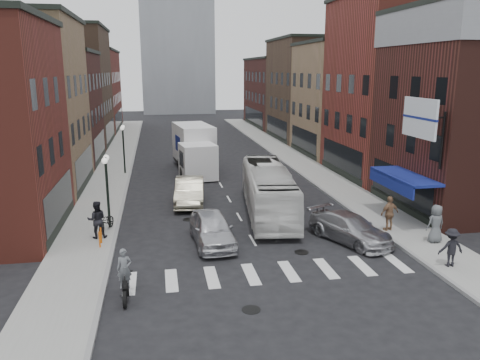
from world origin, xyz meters
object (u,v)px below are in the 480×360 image
Objects in this scene: sedan_left_near at (212,229)px; parked_bicycle at (107,222)px; streetlamp_near at (107,178)px; box_truck at (195,150)px; sedan_left_far at (190,191)px; curb_car at (350,228)px; bike_rack at (100,237)px; ped_right_a at (451,247)px; streetlamp_far at (123,140)px; ped_right_b at (390,213)px; ped_left_solo at (97,220)px; transit_bus at (268,190)px; billboard_sign at (421,119)px; motorcycle_rider at (125,276)px; ped_right_c at (436,224)px.

parked_bicycle is (-5.39, 2.55, -0.18)m from sedan_left_near.
streetlamp_near is 0.44× the size of box_truck.
streetlamp_near is 0.79× the size of sedan_left_far.
box_truck is 1.92× the size of curb_car.
ped_right_a reaches higher than bike_rack.
box_truck is at bearing 70.15° from bike_rack.
ped_right_b is (14.84, -17.17, -1.81)m from streetlamp_far.
curb_car is (12.27, -18.00, -2.21)m from streetlamp_far.
parked_bicycle is at bearing -113.10° from ped_left_solo.
ped_left_solo is (-9.70, -2.94, -0.34)m from transit_bus.
box_truck reaches higher than ped_right_a.
billboard_sign reaches higher than ped_right_a.
curb_car is (12.27, -4.00, -2.21)m from streetlamp_near.
parked_bicycle is at bearing 96.45° from motorcycle_rider.
streetlamp_far is 22.76m from ped_right_b.
ped_right_b is (5.59, -4.51, -0.36)m from transit_bus.
sedan_left_far reaches higher than parked_bicycle.
streetlamp_near is 2.17× the size of ped_right_b.
curb_car is at bearing 17.71° from motorcycle_rider.
billboard_sign is 2.14× the size of ped_right_a.
ped_right_a is (15.23, -22.00, -1.90)m from streetlamp_far.
transit_bus is 6.08× the size of ped_right_a.
bike_rack is 0.09× the size of box_truck.
sedan_left_near is at bearing -4.31° from bike_rack.
ped_right_c is (7.02, -6.54, -0.35)m from transit_bus.
sedan_left_far is at bearing 71.14° from motorcycle_rider.
sedan_left_far is (3.37, 12.69, -0.11)m from motorcycle_rider.
streetlamp_far is at bearing 103.89° from sedan_left_near.
billboard_sign is 5.18m from ped_right_b.
sedan_left_near is at bearing -17.56° from ped_right_c.
streetlamp_near is 2.38× the size of ped_right_a.
motorcycle_rider is 0.43× the size of sedan_left_near.
box_truck is (-10.11, 17.63, -4.20)m from billboard_sign.
bike_rack is 0.17× the size of sedan_left_near.
bike_rack is at bearing -117.36° from box_truck.
motorcycle_rider reaches higher than curb_car.
sedan_left_far is at bearing -104.32° from box_truck.
bike_rack is 5.51m from sedan_left_near.
ped_right_b is (10.13, -7.50, 0.25)m from sedan_left_far.
ped_left_solo is at bearing -18.96° from ped_right_c.
parked_bicycle is 1.20m from ped_left_solo.
streetlamp_far is 25.22m from ped_right_c.
parked_bicycle is (-9.35, -1.91, -0.83)m from transit_bus.
transit_bus is (7.91, 9.69, 0.50)m from motorcycle_rider.
ped_left_solo reaches higher than curb_car.
bike_rack is (-16.19, 0.80, -5.58)m from billboard_sign.
box_truck is 1.79× the size of sedan_left_far.
curb_car is 4.19m from ped_right_c.
motorcycle_rider is at bearing 178.31° from curb_car.
streetlamp_near is 17.17m from ped_right_c.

